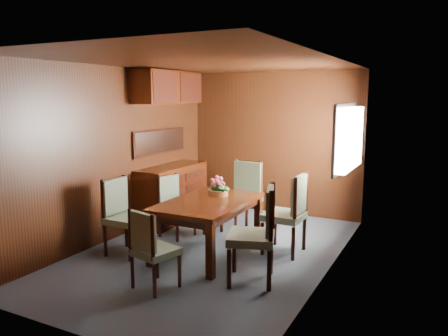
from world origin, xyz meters
The scene contains 11 objects.
ground centered at (0.00, 0.00, 0.00)m, with size 4.50×4.50×0.00m, color #3D4954.
room_shell centered at (-0.10, 0.33, 1.63)m, with size 3.06×4.52×2.41m.
sideboard centered at (-1.25, 1.00, 0.45)m, with size 0.48×1.40×0.90m, color #341306.
dining_table centered at (-0.01, -0.05, 0.60)m, with size 0.94×1.49×0.70m.
chair_left_near centered at (-0.99, -0.53, 0.54)m, with size 0.45×0.47×0.98m.
chair_left_far centered at (-0.82, 0.38, 0.49)m, with size 0.47×0.49×0.88m.
chair_right_near centered at (0.89, -0.55, 0.59)m, with size 0.62×0.63×1.07m.
chair_right_far centered at (0.91, 0.43, 0.58)m, with size 0.49×0.51×1.04m.
chair_head centered at (-0.02, -1.25, 0.48)m, with size 0.49×0.48×0.86m.
chair_foot centered at (-0.03, 1.08, 0.58)m, with size 0.54×0.52×1.04m.
flower_centerpiece centered at (-0.02, 0.25, 0.83)m, with size 0.28×0.28×0.28m.
Camera 1 is at (2.60, -4.73, 2.00)m, focal length 35.00 mm.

